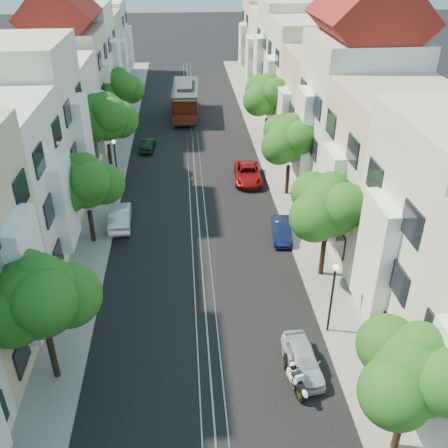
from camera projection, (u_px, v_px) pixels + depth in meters
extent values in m
plane|color=black|center=(194.00, 158.00, 46.46)|extent=(200.00, 200.00, 0.00)
cube|color=gray|center=(271.00, 155.00, 46.94)|extent=(2.50, 80.00, 0.12)
cube|color=gray|center=(115.00, 160.00, 45.92)|extent=(2.50, 80.00, 0.12)
cube|color=gray|center=(188.00, 159.00, 46.42)|extent=(0.06, 80.00, 0.02)
cube|color=gray|center=(194.00, 158.00, 46.46)|extent=(0.06, 80.00, 0.02)
cube|color=gray|center=(200.00, 158.00, 46.50)|extent=(0.06, 80.00, 0.02)
cube|color=tan|center=(194.00, 158.00, 46.46)|extent=(0.08, 80.00, 0.01)
cube|color=white|center=(376.00, 257.00, 24.06)|extent=(0.90, 3.04, 6.05)
cube|color=beige|center=(392.00, 178.00, 31.02)|extent=(7.00, 8.00, 10.00)
cube|color=white|center=(331.00, 191.00, 31.15)|extent=(0.90, 3.04, 5.50)
cube|color=silver|center=(354.00, 120.00, 37.40)|extent=(7.00, 8.00, 12.00)
cube|color=white|center=(304.00, 134.00, 37.62)|extent=(0.90, 3.04, 6.60)
cube|color=#C6B28C|center=(325.00, 108.00, 45.04)|extent=(7.00, 8.00, 9.00)
cube|color=white|center=(283.00, 117.00, 45.14)|extent=(0.90, 3.04, 4.95)
cube|color=white|center=(306.00, 78.00, 51.55)|extent=(7.00, 8.00, 10.50)
cube|color=white|center=(269.00, 86.00, 51.70)|extent=(0.90, 3.04, 5.78)
cube|color=beige|center=(291.00, 56.00, 58.18)|extent=(7.00, 8.00, 11.50)
cube|color=white|center=(258.00, 65.00, 58.38)|extent=(0.90, 3.04, 6.32)
cube|color=silver|center=(278.00, 51.00, 65.57)|extent=(7.00, 8.00, 9.50)
cube|color=white|center=(250.00, 58.00, 65.69)|extent=(0.90, 3.04, 5.23)
cube|color=beige|center=(269.00, 38.00, 72.33)|extent=(7.00, 8.00, 10.00)
cube|color=white|center=(243.00, 44.00, 72.47)|extent=(0.90, 3.04, 5.50)
cube|color=white|center=(28.00, 275.00, 22.94)|extent=(0.90, 3.04, 5.93)
cube|color=white|center=(64.00, 203.00, 30.03)|extent=(0.90, 3.04, 5.39)
cube|color=beige|center=(27.00, 131.00, 35.76)|extent=(7.00, 8.00, 11.76)
cube|color=white|center=(83.00, 142.00, 36.50)|extent=(0.90, 3.04, 6.47)
cube|color=silver|center=(54.00, 116.00, 43.39)|extent=(7.00, 8.00, 8.82)
cube|color=white|center=(100.00, 122.00, 44.01)|extent=(0.90, 3.04, 4.85)
cube|color=beige|center=(70.00, 83.00, 49.90)|extent=(7.00, 8.00, 10.29)
cube|color=white|center=(109.00, 91.00, 50.59)|extent=(0.90, 3.04, 5.66)
cube|color=silver|center=(82.00, 61.00, 56.54)|extent=(7.00, 8.00, 11.27)
cube|color=white|center=(117.00, 68.00, 57.27)|extent=(0.90, 3.04, 6.20)
cube|color=#C6B28C|center=(94.00, 55.00, 63.92)|extent=(7.00, 8.00, 9.31)
cube|color=white|center=(124.00, 60.00, 64.57)|extent=(0.90, 3.04, 5.12)
cube|color=white|center=(101.00, 41.00, 70.69)|extent=(7.00, 8.00, 9.80)
cube|color=white|center=(129.00, 47.00, 71.35)|extent=(0.90, 3.04, 5.39)
cylinder|color=black|center=(399.00, 428.00, 19.65)|extent=(0.30, 0.30, 2.27)
sphere|color=#1E4C13|center=(415.00, 370.00, 18.03)|extent=(3.38, 3.38, 3.38)
sphere|color=#1E4C13|center=(435.00, 366.00, 18.74)|extent=(2.70, 2.70, 2.70)
sphere|color=#1E4C13|center=(395.00, 393.00, 17.51)|extent=(2.64, 2.64, 2.64)
sphere|color=#1E4C13|center=(421.00, 350.00, 17.67)|extent=(2.03, 2.03, 2.03)
cylinder|color=black|center=(322.00, 257.00, 29.94)|extent=(0.30, 0.30, 2.45)
sphere|color=#1E4C13|center=(328.00, 206.00, 28.19)|extent=(3.64, 3.64, 3.64)
sphere|color=#1E4C13|center=(344.00, 207.00, 28.90)|extent=(2.91, 2.91, 2.91)
sphere|color=#1E4C13|center=(314.00, 217.00, 27.67)|extent=(2.84, 2.84, 2.84)
sphere|color=#1E4C13|center=(331.00, 191.00, 27.83)|extent=(2.18, 2.18, 2.18)
cylinder|color=black|center=(287.00, 179.00, 39.42)|extent=(0.30, 0.30, 2.38)
sphere|color=#1E4C13|center=(290.00, 139.00, 37.73)|extent=(3.54, 3.54, 3.54)
sphere|color=#1E4C13|center=(303.00, 141.00, 38.44)|extent=(2.83, 2.83, 2.83)
sphere|color=#1E4C13|center=(279.00, 147.00, 37.21)|extent=(2.76, 2.76, 2.76)
sphere|color=#1E4C13|center=(292.00, 127.00, 37.37)|extent=(2.12, 2.12, 2.12)
cylinder|color=black|center=(266.00, 131.00, 48.86)|extent=(0.30, 0.30, 2.52)
sphere|color=#1E4C13|center=(268.00, 95.00, 47.06)|extent=(3.74, 3.74, 3.74)
sphere|color=#1E4C13|center=(278.00, 97.00, 47.77)|extent=(3.00, 3.00, 3.00)
sphere|color=#1E4C13|center=(258.00, 101.00, 46.54)|extent=(2.92, 2.92, 2.92)
sphere|color=#1E4C13|center=(269.00, 85.00, 46.70)|extent=(2.25, 2.25, 2.25)
cylinder|color=black|center=(53.00, 356.00, 22.89)|extent=(0.30, 0.30, 2.45)
sphere|color=#1E4C13|center=(39.00, 297.00, 21.15)|extent=(3.64, 3.64, 3.64)
sphere|color=#1E4C13|center=(69.00, 295.00, 21.86)|extent=(2.91, 2.91, 2.91)
sphere|color=#1E4C13|center=(13.00, 314.00, 20.63)|extent=(2.84, 2.84, 2.84)
sphere|color=#1E4C13|center=(38.00, 278.00, 20.79)|extent=(2.18, 2.18, 2.18)
cylinder|color=black|center=(92.00, 226.00, 33.27)|extent=(0.30, 0.30, 2.27)
sphere|color=#1E4C13|center=(85.00, 182.00, 31.65)|extent=(3.38, 3.38, 3.38)
sphere|color=#1E4C13|center=(104.00, 184.00, 32.36)|extent=(2.70, 2.70, 2.70)
sphere|color=#1E4C13|center=(68.00, 192.00, 31.13)|extent=(2.64, 2.64, 2.64)
sphere|color=#1E4C13|center=(85.00, 169.00, 31.28)|extent=(2.03, 2.03, 2.03)
cylinder|color=black|center=(110.00, 159.00, 42.65)|extent=(0.30, 0.30, 2.62)
sphere|color=#1E4C13|center=(105.00, 117.00, 40.78)|extent=(3.90, 3.90, 3.90)
sphere|color=#1E4C13|center=(120.00, 119.00, 41.49)|extent=(3.12, 3.12, 3.12)
sphere|color=#1E4C13|center=(93.00, 124.00, 40.26)|extent=(3.04, 3.04, 3.04)
sphere|color=#1E4C13|center=(105.00, 106.00, 40.42)|extent=(2.34, 2.34, 2.34)
cylinder|color=black|center=(122.00, 119.00, 52.18)|extent=(0.30, 0.30, 2.38)
sphere|color=#1E4C13|center=(119.00, 87.00, 50.48)|extent=(3.54, 3.54, 3.54)
sphere|color=#1E4C13|center=(131.00, 90.00, 51.19)|extent=(2.83, 2.83, 2.83)
sphere|color=#1E4C13|center=(109.00, 92.00, 49.96)|extent=(2.76, 2.76, 2.76)
sphere|color=#1E4C13|center=(119.00, 78.00, 50.12)|extent=(2.12, 2.12, 2.12)
cylinder|color=black|center=(331.00, 300.00, 25.18)|extent=(0.12, 0.12, 4.00)
sphere|color=#FFF2CC|center=(336.00, 268.00, 24.17)|extent=(0.32, 0.32, 0.32)
cylinder|color=black|center=(116.00, 165.00, 39.78)|extent=(0.12, 0.12, 4.00)
sphere|color=#FFF2CC|center=(114.00, 142.00, 38.77)|extent=(0.32, 0.32, 0.32)
torus|color=black|center=(300.00, 394.00, 22.27)|extent=(0.40, 0.86, 0.84)
torus|color=black|center=(286.00, 362.00, 23.09)|extent=(0.24, 0.83, 0.82)
ellipsoid|color=silver|center=(293.00, 375.00, 22.54)|extent=(0.80, 1.24, 0.94)
ellipsoid|color=silver|center=(296.00, 376.00, 22.21)|extent=(0.58, 0.72, 0.54)
cube|color=black|center=(301.00, 386.00, 21.92)|extent=(0.41, 0.65, 0.37)
cube|color=silver|center=(297.00, 375.00, 22.14)|extent=(0.54, 0.71, 0.33)
sphere|color=black|center=(293.00, 367.00, 22.36)|extent=(0.30, 0.30, 0.30)
cube|color=black|center=(186.00, 112.00, 56.97)|extent=(2.98, 9.14, 0.34)
cube|color=#511C0D|center=(186.00, 100.00, 56.29)|extent=(2.95, 5.76, 2.71)
cube|color=beige|center=(185.00, 91.00, 55.77)|extent=(3.01, 5.82, 0.68)
cube|color=#2D2D30|center=(185.00, 87.00, 55.55)|extent=(3.21, 9.15, 0.20)
cube|color=#2D2D30|center=(185.00, 85.00, 55.40)|extent=(1.80, 5.15, 0.40)
imported|color=silver|center=(303.00, 360.00, 23.70)|extent=(1.67, 3.70, 1.23)
imported|color=#0B1438|center=(282.00, 230.00, 34.11)|extent=(1.60, 3.65, 1.17)
imported|color=maroon|center=(248.00, 174.00, 41.94)|extent=(2.48, 4.90, 1.33)
imported|color=silver|center=(120.00, 217.00, 35.50)|extent=(1.70, 4.27, 1.38)
imported|color=#153620|center=(147.00, 144.00, 48.01)|extent=(1.61, 3.47, 1.15)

